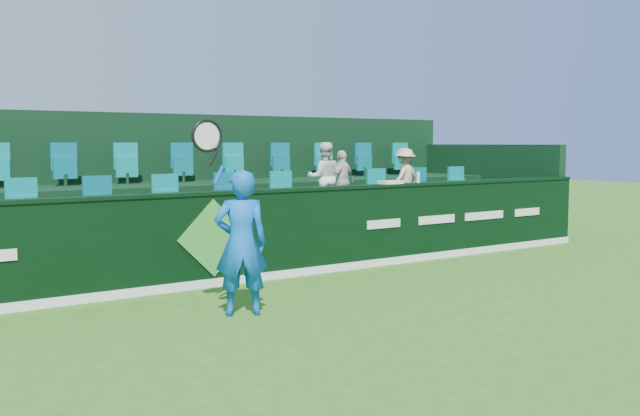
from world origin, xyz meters
TOP-DOWN VIEW (x-y plane):
  - ground at (0.00, 0.00)m, footprint 60.00×60.00m
  - sponsor_hoarding at (0.00, 4.00)m, footprint 16.00×0.25m
  - stand_tier_front at (0.00, 5.10)m, footprint 16.00×2.00m
  - stand_tier_back at (0.00, 7.00)m, footprint 16.00×1.80m
  - stand_rear at (0.00, 7.44)m, footprint 16.00×4.10m
  - seat_row_front at (0.00, 5.50)m, footprint 13.50×0.50m
  - seat_row_back at (0.00, 7.30)m, footprint 13.50×0.50m
  - tennis_player at (-0.46, 2.22)m, footprint 1.09×0.61m
  - spectator_left at (2.76, 5.12)m, footprint 0.74×0.68m
  - spectator_middle at (3.16, 5.12)m, footprint 0.70×0.47m
  - spectator_right at (4.63, 5.12)m, footprint 0.82×0.60m
  - towel at (3.33, 4.00)m, footprint 0.37×0.24m
  - drinks_bottle at (3.95, 4.00)m, footprint 0.06×0.06m

SIDE VIEW (x-z plane):
  - ground at x=0.00m, z-range 0.00..0.00m
  - stand_tier_front at x=0.00m, z-range 0.00..0.80m
  - stand_tier_back at x=0.00m, z-range 0.00..1.30m
  - sponsor_hoarding at x=0.00m, z-range 0.00..1.35m
  - tennis_player at x=-0.46m, z-range -0.31..2.06m
  - seat_row_front at x=0.00m, z-range 0.80..1.40m
  - stand_rear at x=0.00m, z-range -0.08..2.52m
  - spectator_middle at x=3.16m, z-range 0.80..1.90m
  - spectator_right at x=4.63m, z-range 0.80..1.94m
  - towel at x=3.33m, z-range 1.35..1.41m
  - spectator_left at x=2.76m, z-range 0.80..2.05m
  - drinks_bottle at x=3.95m, z-range 1.35..1.54m
  - seat_row_back at x=0.00m, z-range 1.30..1.90m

